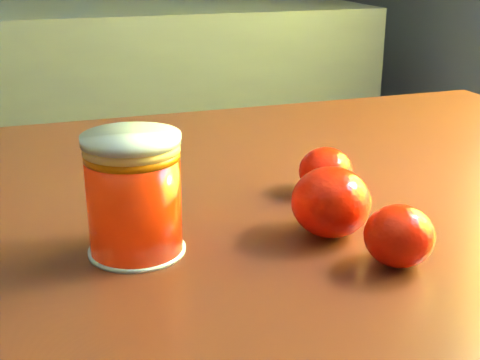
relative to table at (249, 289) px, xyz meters
name	(u,v)px	position (x,y,z in m)	size (l,w,h in m)	color
table	(249,289)	(0.00, 0.00, 0.00)	(1.11, 0.79, 0.82)	#5A2516
juice_glass	(134,196)	(-0.13, -0.09, 0.16)	(0.08, 0.08, 0.10)	red
orange_front	(331,202)	(0.04, -0.11, 0.14)	(0.07, 0.07, 0.06)	red
orange_back	(326,171)	(0.08, -0.01, 0.13)	(0.06, 0.06, 0.05)	red
orange_extra	(399,236)	(0.07, -0.18, 0.13)	(0.06, 0.06, 0.05)	red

